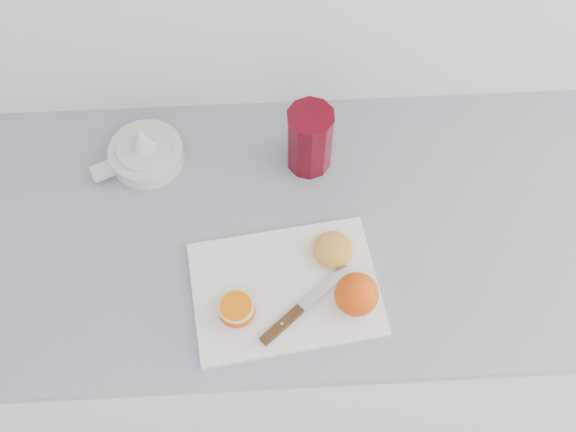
{
  "coord_description": "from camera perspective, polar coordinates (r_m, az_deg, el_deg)",
  "views": [
    {
      "loc": [
        -0.14,
        1.1,
        1.99
      ],
      "look_at": [
        -0.11,
        1.67,
        0.96
      ],
      "focal_mm": 40.0,
      "sensor_mm": 36.0,
      "label": 1
    }
  ],
  "objects": [
    {
      "name": "whole_orange",
      "position": [
        1.14,
        6.12,
        -6.94
      ],
      "size": [
        0.08,
        0.08,
        0.08
      ],
      "color": "red",
      "rests_on": "cutting_board"
    },
    {
      "name": "half_orange",
      "position": [
        1.15,
        -4.57,
        -8.31
      ],
      "size": [
        0.07,
        0.07,
        0.04
      ],
      "color": "red",
      "rests_on": "cutting_board"
    },
    {
      "name": "citrus_juicer",
      "position": [
        1.35,
        -12.6,
        5.58
      ],
      "size": [
        0.19,
        0.15,
        0.1
      ],
      "color": "white",
      "rests_on": "counter"
    },
    {
      "name": "squeezed_shell",
      "position": [
        1.2,
        4.03,
        -2.95
      ],
      "size": [
        0.08,
        0.08,
        0.03
      ],
      "color": "gold",
      "rests_on": "cutting_board"
    },
    {
      "name": "cutting_board",
      "position": [
        1.19,
        -0.23,
        -6.49
      ],
      "size": [
        0.37,
        0.28,
        0.01
      ],
      "primitive_type": "cube",
      "rotation": [
        0.0,
        0.0,
        0.13
      ],
      "color": "white",
      "rests_on": "counter"
    },
    {
      "name": "counter",
      "position": [
        1.66,
        -1.72,
        -7.95
      ],
      "size": [
        2.34,
        0.64,
        0.89
      ],
      "color": "white",
      "rests_on": "ground"
    },
    {
      "name": "paring_knife",
      "position": [
        1.16,
        0.16,
        -9.06
      ],
      "size": [
        0.17,
        0.15,
        0.01
      ],
      "color": "#4E2813",
      "rests_on": "cutting_board"
    },
    {
      "name": "red_tumbler",
      "position": [
        1.28,
        1.93,
        6.66
      ],
      "size": [
        0.09,
        0.09,
        0.15
      ],
      "color": "#5A0311",
      "rests_on": "counter"
    }
  ]
}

